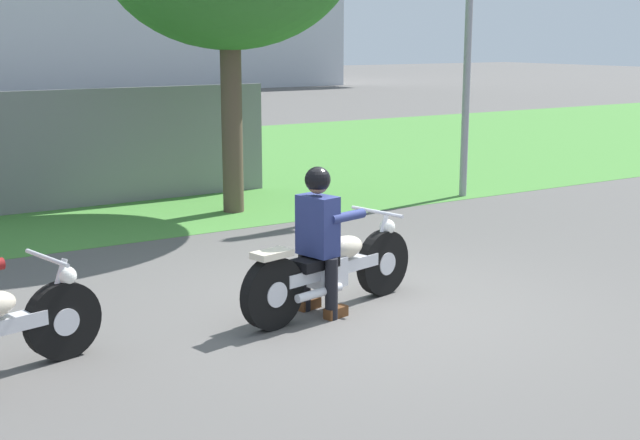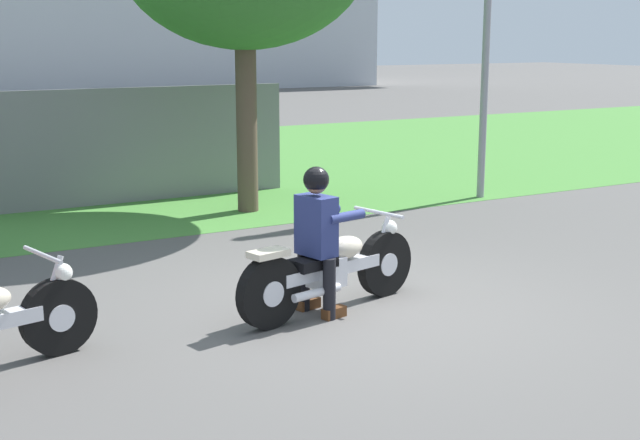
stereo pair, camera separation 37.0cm
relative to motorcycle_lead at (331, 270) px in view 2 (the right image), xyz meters
name	(u,v)px [view 2 (the right image)]	position (x,y,z in m)	size (l,w,h in m)	color
ground	(369,307)	(0.38, -0.09, -0.40)	(120.00, 120.00, 0.00)	#565451
grass_verge	(98,172)	(0.38, 9.64, -0.40)	(60.00, 12.00, 0.01)	#478438
motorcycle_lead	(331,270)	(0.00, 0.00, 0.00)	(2.13, 0.77, 0.89)	black
rider_lead	(318,229)	(-0.16, -0.03, 0.42)	(0.62, 0.54, 1.41)	black
fence_segment	(73,149)	(-0.86, 6.32, 0.50)	(7.00, 0.06, 1.80)	slate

